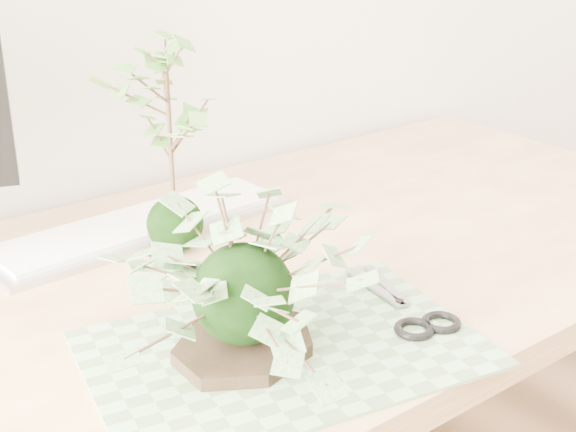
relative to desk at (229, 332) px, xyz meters
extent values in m
cube|color=#D6B782|center=(0.00, 0.00, 0.07)|extent=(1.60, 0.70, 0.04)
cube|color=#D6B782|center=(0.74, 0.29, -0.30)|extent=(0.06, 0.06, 0.70)
cube|color=#5B7A51|center=(-0.06, -0.19, 0.09)|extent=(0.46, 0.35, 0.00)
cylinder|color=black|center=(-0.09, -0.18, 0.10)|extent=(0.21, 0.21, 0.01)
sphere|color=black|center=(-0.09, -0.18, 0.16)|extent=(0.11, 0.11, 0.11)
sphere|color=black|center=(-0.02, 0.10, 0.13)|extent=(0.08, 0.08, 0.08)
cylinder|color=#3F2C1D|center=(-0.02, 0.10, 0.24)|extent=(0.01, 0.01, 0.19)
cube|color=#AEAEB4|center=(-0.02, 0.19, 0.09)|extent=(0.46, 0.16, 0.01)
cube|color=white|center=(-0.02, 0.19, 0.10)|extent=(0.43, 0.14, 0.01)
cube|color=gray|center=(0.10, -0.16, 0.09)|extent=(0.03, 0.11, 0.00)
cube|color=gray|center=(0.11, -0.16, 0.09)|extent=(0.05, 0.11, 0.00)
torus|color=black|center=(0.09, -0.26, 0.10)|extent=(0.05, 0.05, 0.01)
torus|color=black|center=(0.12, -0.26, 0.10)|extent=(0.05, 0.05, 0.01)
camera|label=1|loc=(-0.50, -0.78, 0.55)|focal=50.00mm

